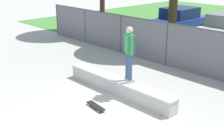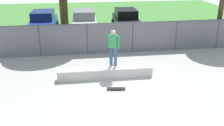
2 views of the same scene
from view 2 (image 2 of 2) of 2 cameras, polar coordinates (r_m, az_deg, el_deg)
name	(u,v)px [view 2 (image 2 of 2)]	position (r m, az deg, el deg)	size (l,w,h in m)	color
ground_plane	(127,96)	(10.81, 3.37, -7.34)	(80.00, 80.00, 0.00)	#ADAAA3
grass_strip	(97,18)	(25.59, -3.44, 9.97)	(31.19, 20.00, 0.02)	#478438
concrete_ledge	(105,73)	(12.27, -1.45, -2.24)	(4.55, 0.50, 0.51)	#B7B5AD
skateboarder	(113,47)	(11.94, 0.28, 3.57)	(0.54, 0.41, 1.82)	beige
skateboard	(116,88)	(11.24, 0.93, -5.65)	(0.82, 0.31, 0.09)	black
chainlink_fence	(110,37)	(15.39, -0.41, 5.83)	(19.26, 0.07, 1.87)	#4C4C51
car_blue	(43,22)	(20.73, -15.00, 8.79)	(2.11, 4.25, 1.66)	#233D9E
car_white	(84,21)	(20.48, -6.12, 9.25)	(2.11, 4.25, 1.66)	silver
car_black	(126,20)	(20.85, 3.14, 9.57)	(2.11, 4.25, 1.66)	black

